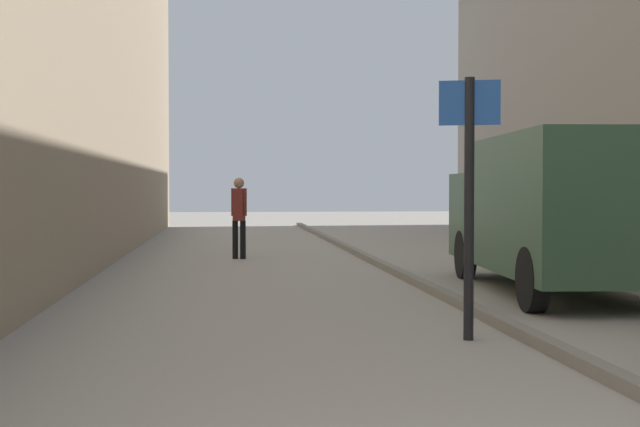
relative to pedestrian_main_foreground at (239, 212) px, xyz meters
name	(u,v)px	position (x,y,z in m)	size (l,w,h in m)	color
ground_plane	(306,276)	(1.09, -3.73, -1.00)	(80.00, 80.00, 0.00)	gray
kerb_strip	(397,272)	(2.67, -3.73, -0.94)	(0.16, 40.00, 0.12)	slate
pedestrian_main_foreground	(239,212)	(0.00, 0.00, 0.00)	(0.33, 0.25, 1.73)	black
delivery_van	(559,209)	(4.49, -6.44, 0.21)	(2.47, 5.68, 2.23)	#335138
street_sign_post	(469,184)	(2.11, -10.03, 0.55)	(0.58, 0.20, 2.60)	black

